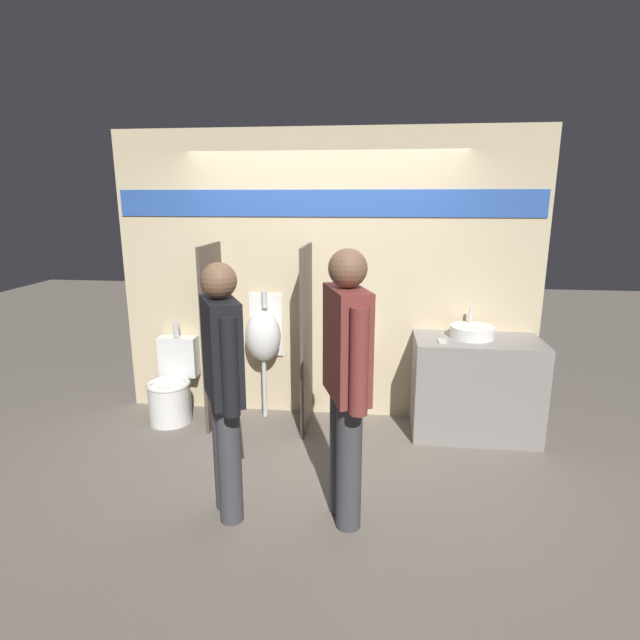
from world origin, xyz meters
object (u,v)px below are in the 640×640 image
urinal_near_counter (263,336)px  person_with_lanyard (346,378)px  sink_basin (472,332)px  cell_phone (442,341)px  person_in_vest (224,382)px  urinal_far (355,339)px  toilet (172,388)px

urinal_near_counter → person_with_lanyard: size_ratio=0.68×
sink_basin → cell_phone: size_ratio=2.74×
person_in_vest → person_with_lanyard: person_with_lanyard is taller
person_with_lanyard → cell_phone: bearing=-49.9°
urinal_far → person_with_lanyard: 1.53m
urinal_near_counter → urinal_far: bearing=0.0°
toilet → person_with_lanyard: (1.75, -1.36, 0.69)m
urinal_near_counter → person_with_lanyard: 1.77m
toilet → person_in_vest: bearing=-55.2°
sink_basin → person_with_lanyard: size_ratio=0.21×
cell_phone → toilet: size_ratio=0.15×
sink_basin → person_in_vest: bearing=-141.0°
toilet → person_in_vest: 1.82m
sink_basin → toilet: bearing=-178.7°
cell_phone → sink_basin: bearing=32.6°
urinal_near_counter → person_with_lanyard: person_with_lanyard is taller
person_with_lanyard → urinal_near_counter: bearing=10.9°
urinal_far → person_in_vest: person_in_vest is taller
cell_phone → toilet: 2.57m
sink_basin → urinal_far: (-1.03, 0.10, -0.13)m
cell_phone → person_with_lanyard: (-0.74, -1.25, 0.10)m
sink_basin → person_in_vest: size_ratio=0.22×
toilet → sink_basin: bearing=1.3°
person_in_vest → cell_phone: bearing=-77.7°
sink_basin → urinal_near_counter: bearing=177.1°
toilet → person_with_lanyard: person_with_lanyard is taller
urinal_near_counter → cell_phone: bearing=-9.6°
urinal_far → person_with_lanyard: bearing=-89.6°
toilet → person_with_lanyard: 2.33m
sink_basin → urinal_near_counter: (-1.90, 0.10, -0.13)m
sink_basin → person_in_vest: (-1.80, -1.46, 0.00)m
person_in_vest → toilet: bearing=7.1°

